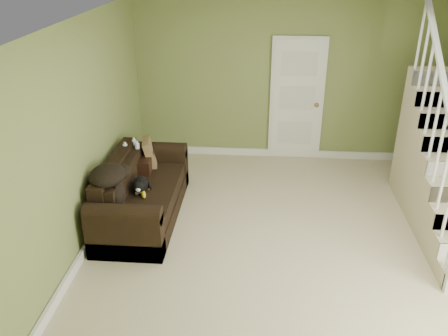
% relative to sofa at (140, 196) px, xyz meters
% --- Properties ---
extents(floor, '(5.00, 5.50, 0.01)m').
position_rel_sofa_xyz_m(floor, '(2.01, -0.61, -0.31)').
color(floor, tan).
rests_on(floor, ground).
extents(ceiling, '(5.00, 5.50, 0.01)m').
position_rel_sofa_xyz_m(ceiling, '(2.01, -0.61, 2.29)').
color(ceiling, white).
rests_on(ceiling, wall_back).
extents(wall_back, '(5.00, 0.04, 2.60)m').
position_rel_sofa_xyz_m(wall_back, '(2.01, 2.14, 0.99)').
color(wall_back, olive).
rests_on(wall_back, floor).
extents(wall_left, '(0.04, 5.50, 2.60)m').
position_rel_sofa_xyz_m(wall_left, '(-0.49, -0.61, 0.99)').
color(wall_left, olive).
rests_on(wall_left, floor).
extents(baseboard_back, '(5.00, 0.04, 0.12)m').
position_rel_sofa_xyz_m(baseboard_back, '(2.01, 2.11, -0.25)').
color(baseboard_back, white).
rests_on(baseboard_back, floor).
extents(baseboard_left, '(0.04, 5.50, 0.12)m').
position_rel_sofa_xyz_m(baseboard_left, '(-0.46, -0.61, -0.25)').
color(baseboard_left, white).
rests_on(baseboard_left, floor).
extents(door, '(0.86, 0.12, 2.02)m').
position_rel_sofa_xyz_m(door, '(2.12, 2.10, 0.70)').
color(door, white).
rests_on(door, floor).
extents(sofa, '(0.88, 2.04, 0.81)m').
position_rel_sofa_xyz_m(sofa, '(0.00, 0.00, 0.00)').
color(sofa, black).
rests_on(sofa, floor).
extents(side_table, '(0.55, 0.55, 0.86)m').
position_rel_sofa_xyz_m(side_table, '(-0.21, 0.55, 0.01)').
color(side_table, black).
rests_on(side_table, floor).
extents(cat, '(0.27, 0.51, 0.25)m').
position_rel_sofa_xyz_m(cat, '(0.04, -0.12, 0.22)').
color(cat, black).
rests_on(cat, sofa).
extents(banana, '(0.13, 0.22, 0.06)m').
position_rel_sofa_xyz_m(banana, '(0.11, -0.23, 0.16)').
color(banana, yellow).
rests_on(banana, sofa).
extents(throw_pillow, '(0.26, 0.42, 0.40)m').
position_rel_sofa_xyz_m(throw_pillow, '(-0.01, 0.72, 0.30)').
color(throw_pillow, '#4A341D').
rests_on(throw_pillow, sofa).
extents(throw_blanket, '(0.48, 0.59, 0.22)m').
position_rel_sofa_xyz_m(throw_blanket, '(-0.24, -0.48, 0.53)').
color(throw_blanket, black).
rests_on(throw_blanket, sofa).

